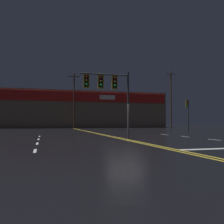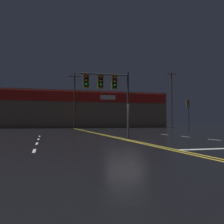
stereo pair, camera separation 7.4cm
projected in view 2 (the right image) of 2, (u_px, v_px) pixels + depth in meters
The scene contains 6 objects.
ground_plane at pixel (125, 139), 16.88m from camera, with size 200.00×200.00×0.00m, color black.
road_markings at pixel (151, 141), 15.81m from camera, with size 16.87×60.00×0.01m.
traffic_signal_median at pixel (107, 86), 17.68m from camera, with size 3.63×0.36×4.82m.
traffic_signal_corner_northeast at pixel (188, 108), 31.31m from camera, with size 0.42×0.36×4.01m.
building_backdrop at pixel (70, 110), 53.93m from camera, with size 40.81×10.23×7.58m.
utility_pole_row at pixel (70, 96), 47.84m from camera, with size 45.09×0.26×12.72m.
Camera 2 is at (-5.28, -16.13, 1.17)m, focal length 40.00 mm.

